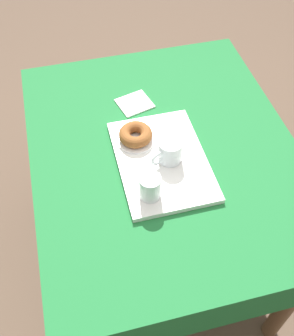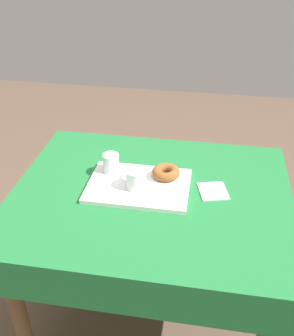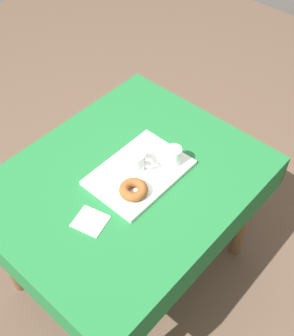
# 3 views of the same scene
# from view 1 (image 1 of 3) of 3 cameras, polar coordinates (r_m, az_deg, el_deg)

# --- Properties ---
(ground_plane) EXTENTS (6.00, 6.00, 0.00)m
(ground_plane) POSITION_cam_1_polar(r_m,az_deg,el_deg) (2.05, 1.72, -11.71)
(ground_plane) COLOR brown
(dining_table) EXTENTS (1.13, 0.91, 0.77)m
(dining_table) POSITION_cam_1_polar(r_m,az_deg,el_deg) (1.50, 2.31, -0.10)
(dining_table) COLOR #1E6B33
(dining_table) RESTS_ON ground
(serving_tray) EXTENTS (0.41, 0.29, 0.02)m
(serving_tray) POSITION_cam_1_polar(r_m,az_deg,el_deg) (1.37, 2.05, 1.04)
(serving_tray) COLOR white
(serving_tray) RESTS_ON dining_table
(tea_mug_left) EXTENTS (0.08, 0.11, 0.08)m
(tea_mug_left) POSITION_cam_1_polar(r_m,az_deg,el_deg) (1.33, 3.14, 2.30)
(tea_mug_left) COLOR white
(tea_mug_left) RESTS_ON serving_tray
(water_glass_near) EXTENTS (0.07, 0.07, 0.08)m
(water_glass_near) POSITION_cam_1_polar(r_m,az_deg,el_deg) (1.24, 0.42, -2.75)
(water_glass_near) COLOR white
(water_glass_near) RESTS_ON serving_tray
(donut_plate_left) EXTENTS (0.13, 0.13, 0.01)m
(donut_plate_left) POSITION_cam_1_polar(r_m,az_deg,el_deg) (1.41, -1.58, 4.02)
(donut_plate_left) COLOR white
(donut_plate_left) RESTS_ON serving_tray
(sugar_donut_left) EXTENTS (0.12, 0.12, 0.04)m
(sugar_donut_left) POSITION_cam_1_polar(r_m,az_deg,el_deg) (1.40, -1.60, 4.68)
(sugar_donut_left) COLOR brown
(sugar_donut_left) RESTS_ON donut_plate_left
(paper_napkin) EXTENTS (0.14, 0.14, 0.01)m
(paper_napkin) POSITION_cam_1_polar(r_m,az_deg,el_deg) (1.57, -1.74, 8.97)
(paper_napkin) COLOR white
(paper_napkin) RESTS_ON dining_table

